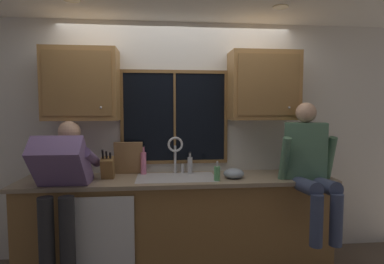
{
  "coord_description": "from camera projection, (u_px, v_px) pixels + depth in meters",
  "views": [
    {
      "loc": [
        -0.17,
        -3.42,
        1.62
      ],
      "look_at": [
        0.14,
        -0.3,
        1.38
      ],
      "focal_mm": 29.17,
      "sensor_mm": 36.0,
      "label": 1
    }
  ],
  "objects": [
    {
      "name": "window_frame_bottom",
      "position": [
        175.0,
        162.0,
        3.43
      ],
      "size": [
        1.17,
        0.02,
        0.04
      ],
      "primitive_type": "cube",
      "color": "brown"
    },
    {
      "name": "person_sitting_on_counter",
      "position": [
        309.0,
        162.0,
        3.01
      ],
      "size": [
        0.54,
        0.66,
        1.26
      ],
      "color": "#384260",
      "rests_on": "countertop"
    },
    {
      "name": "lower_cabinet_run",
      "position": [
        178.0,
        223.0,
        3.21
      ],
      "size": [
        3.07,
        0.58,
        0.88
      ],
      "primitive_type": "cube",
      "color": "olive",
      "rests_on": "floor"
    },
    {
      "name": "upper_cabinet_right",
      "position": [
        264.0,
        86.0,
        3.32
      ],
      "size": [
        0.72,
        0.36,
        0.72
      ],
      "color": "#9E703D"
    },
    {
      "name": "upper_cabinet_left",
      "position": [
        82.0,
        85.0,
        3.13
      ],
      "size": [
        0.72,
        0.36,
        0.72
      ],
      "color": "#9E703D"
    },
    {
      "name": "ceiling_downlight_left",
      "position": [
        72.0,
        0.0,
        2.65
      ],
      "size": [
        0.14,
        0.14,
        0.01
      ],
      "primitive_type": "cylinder",
      "color": "#FFEAB2"
    },
    {
      "name": "dishwasher_front",
      "position": [
        101.0,
        237.0,
        2.82
      ],
      "size": [
        0.6,
        0.02,
        0.74
      ],
      "primitive_type": "cube",
      "color": "white"
    },
    {
      "name": "window_frame_top",
      "position": [
        174.0,
        72.0,
        3.36
      ],
      "size": [
        1.17,
        0.02,
        0.04
      ],
      "primitive_type": "cube",
      "color": "brown"
    },
    {
      "name": "soap_dispenser",
      "position": [
        217.0,
        173.0,
        3.02
      ],
      "size": [
        0.06,
        0.07,
        0.19
      ],
      "color": "#59A566",
      "rests_on": "countertop"
    },
    {
      "name": "bottle_green_glass",
      "position": [
        190.0,
        165.0,
        3.36
      ],
      "size": [
        0.05,
        0.05,
        0.23
      ],
      "color": "#B7B7BC",
      "rests_on": "countertop"
    },
    {
      "name": "faucet",
      "position": [
        176.0,
        150.0,
        3.32
      ],
      "size": [
        0.18,
        0.09,
        0.4
      ],
      "color": "silver",
      "rests_on": "countertop"
    },
    {
      "name": "knife_block",
      "position": [
        108.0,
        168.0,
        3.1
      ],
      "size": [
        0.12,
        0.18,
        0.32
      ],
      "color": "brown",
      "rests_on": "countertop"
    },
    {
      "name": "countertop",
      "position": [
        178.0,
        180.0,
        3.16
      ],
      "size": [
        3.13,
        0.62,
        0.04
      ],
      "primitive_type": "cube",
      "color": "gray",
      "rests_on": "lower_cabinet_run"
    },
    {
      "name": "bottle_tall_clear",
      "position": [
        143.0,
        162.0,
        3.31
      ],
      "size": [
        0.06,
        0.06,
        0.3
      ],
      "color": "pink",
      "rests_on": "countertop"
    },
    {
      "name": "mixing_bowl",
      "position": [
        234.0,
        174.0,
        3.14
      ],
      "size": [
        0.21,
        0.21,
        0.1
      ],
      "primitive_type": "ellipsoid",
      "color": "#8C99A8",
      "rests_on": "countertop"
    },
    {
      "name": "window_frame_left",
      "position": [
        122.0,
        117.0,
        3.34
      ],
      "size": [
        0.03,
        0.02,
        0.95
      ],
      "primitive_type": "cube",
      "color": "brown"
    },
    {
      "name": "sink",
      "position": [
        176.0,
        187.0,
        3.17
      ],
      "size": [
        0.8,
        0.46,
        0.21
      ],
      "color": "#B7B7BC",
      "rests_on": "lower_cabinet_run"
    },
    {
      "name": "back_wall",
      "position": [
        176.0,
        139.0,
        3.5
      ],
      "size": [
        5.47,
        0.12,
        2.55
      ],
      "primitive_type": "cube",
      "color": "silver",
      "rests_on": "floor"
    },
    {
      "name": "window_glass",
      "position": [
        175.0,
        117.0,
        3.41
      ],
      "size": [
        1.1,
        0.02,
        0.95
      ],
      "primitive_type": "cube",
      "color": "black"
    },
    {
      "name": "window_mullion_center",
      "position": [
        175.0,
        117.0,
        3.4
      ],
      "size": [
        0.02,
        0.02,
        0.95
      ],
      "primitive_type": "cube",
      "color": "brown"
    },
    {
      "name": "ceiling_downlight_right",
      "position": [
        281.0,
        7.0,
        2.84
      ],
      "size": [
        0.14,
        0.14,
        0.01
      ],
      "primitive_type": "cylinder",
      "color": "#FFEAB2"
    },
    {
      "name": "person_standing",
      "position": [
        62.0,
        185.0,
        2.77
      ],
      "size": [
        0.53,
        0.71,
        1.5
      ],
      "color": "#262628",
      "rests_on": "floor"
    },
    {
      "name": "window_frame_right",
      "position": [
        226.0,
        117.0,
        3.45
      ],
      "size": [
        0.03,
        0.02,
        0.95
      ],
      "primitive_type": "cube",
      "color": "brown"
    },
    {
      "name": "cutting_board",
      "position": [
        129.0,
        158.0,
        3.31
      ],
      "size": [
        0.3,
        0.09,
        0.35
      ],
      "primitive_type": "cube",
      "rotation": [
        0.21,
        0.0,
        0.0
      ],
      "color": "#997047",
      "rests_on": "countertop"
    }
  ]
}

